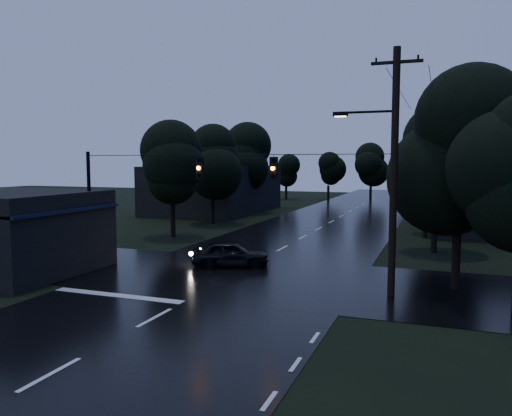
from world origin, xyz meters
The scene contains 17 objects.
ground centered at (0.00, 0.00, 0.00)m, with size 160.00×160.00×0.00m, color black.
main_road centered at (0.00, 30.00, 0.00)m, with size 12.00×120.00×0.02m, color black.
cross_street centered at (0.00, 12.00, 0.00)m, with size 60.00×9.00×0.02m, color black.
building_far_right centered at (14.00, 34.00, 2.20)m, with size 10.00×14.00×4.40m, color black.
building_far_left centered at (-14.00, 40.00, 2.50)m, with size 10.00×16.00×5.00m, color black.
utility_pole_main centered at (7.41, 11.00, 5.26)m, with size 3.50×0.30×10.00m.
utility_pole_far centered at (8.30, 28.00, 3.88)m, with size 2.00×0.30×7.50m.
anchor_pole_left centered at (-7.50, 11.00, 3.00)m, with size 0.18×0.18×6.00m, color black.
span_signals centered at (0.56, 10.99, 5.24)m, with size 15.00×0.37×1.12m.
tree_corner_near centered at (10.00, 13.00, 5.99)m, with size 4.48×4.48×9.44m.
tree_left_a centered at (-9.00, 22.00, 5.24)m, with size 3.92×3.92×8.26m.
tree_left_b centered at (-9.60, 30.00, 5.62)m, with size 4.20×4.20×8.85m.
tree_left_c centered at (-10.20, 40.00, 5.99)m, with size 4.48×4.48×9.44m.
tree_right_a centered at (9.00, 22.00, 5.62)m, with size 4.20×4.20×8.85m.
tree_right_b centered at (9.60, 30.00, 5.99)m, with size 4.48×4.48×9.44m.
tree_right_c centered at (10.20, 40.00, 6.37)m, with size 4.76×4.76×10.03m.
car centered at (-0.93, 13.91, 0.69)m, with size 1.62×4.02×1.37m, color black.
Camera 1 is at (9.29, -9.77, 5.49)m, focal length 35.00 mm.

